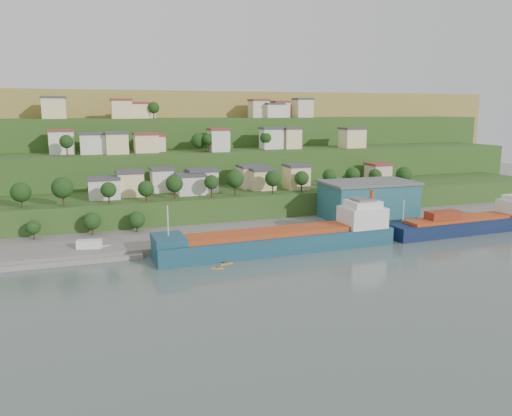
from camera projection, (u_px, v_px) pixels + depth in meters
name	position (u px, v px, depth m)	size (l,w,h in m)	color
ground	(285.00, 260.00, 130.49)	(500.00, 500.00, 0.00)	#4A5955
quay	(309.00, 230.00, 162.89)	(220.00, 26.00, 4.00)	slate
pebble_beach	(63.00, 257.00, 133.17)	(40.00, 18.00, 2.40)	slate
hillside	(173.00, 178.00, 286.82)	(360.00, 210.50, 96.00)	#284719
cargo_ship_near	(286.00, 240.00, 139.26)	(68.94, 12.74, 17.65)	#143F4B
cargo_ship_far	(471.00, 225.00, 160.56)	(55.74, 11.21, 15.06)	#0C1537
warehouse	(368.00, 200.00, 170.96)	(31.35, 19.57, 12.80)	#215664
caravan	(89.00, 246.00, 134.34)	(6.47, 2.70, 3.02)	white
dinghy	(103.00, 248.00, 136.13)	(4.17, 1.56, 0.83)	silver
kayak_orange	(226.00, 263.00, 126.98)	(3.55, 1.25, 0.87)	orange
kayak_yellow	(217.00, 268.00, 123.19)	(2.96, 1.40, 0.73)	gold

